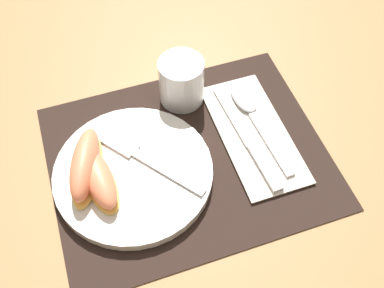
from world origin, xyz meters
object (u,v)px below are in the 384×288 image
(fork, at_px, (139,155))
(citrus_wedge_0, at_px, (85,165))
(plate, at_px, (133,173))
(knife, at_px, (248,138))
(spoon, at_px, (251,110))
(citrus_wedge_1, at_px, (98,178))
(juice_glass, at_px, (182,83))

(fork, distance_m, citrus_wedge_0, 0.08)
(plate, distance_m, knife, 0.18)
(spoon, xyz_separation_m, citrus_wedge_1, (-0.26, -0.06, 0.02))
(plate, bearing_deg, spoon, 14.65)
(juice_glass, relative_size, fork, 0.47)
(citrus_wedge_1, bearing_deg, knife, 2.58)
(plate, height_order, citrus_wedge_1, citrus_wedge_1)
(citrus_wedge_1, bearing_deg, juice_glass, 37.77)
(juice_glass, bearing_deg, citrus_wedge_1, -142.23)
(citrus_wedge_0, bearing_deg, juice_glass, 30.59)
(knife, distance_m, citrus_wedge_0, 0.25)
(knife, xyz_separation_m, citrus_wedge_0, (-0.24, 0.01, 0.03))
(juice_glass, xyz_separation_m, fork, (-0.10, -0.10, -0.02))
(juice_glass, height_order, knife, juice_glass)
(fork, bearing_deg, citrus_wedge_1, -157.69)
(juice_glass, xyz_separation_m, knife, (0.07, -0.12, -0.03))
(citrus_wedge_0, bearing_deg, knife, -2.82)
(knife, bearing_deg, juice_glass, 120.73)
(knife, xyz_separation_m, fork, (-0.17, 0.02, 0.01))
(juice_glass, bearing_deg, citrus_wedge_0, -149.41)
(juice_glass, bearing_deg, fork, -134.65)
(knife, height_order, fork, fork)
(fork, height_order, citrus_wedge_1, citrus_wedge_1)
(juice_glass, height_order, fork, juice_glass)
(juice_glass, distance_m, spoon, 0.12)
(plate, xyz_separation_m, citrus_wedge_0, (-0.06, 0.02, 0.03))
(spoon, bearing_deg, citrus_wedge_0, -172.16)
(plate, relative_size, citrus_wedge_0, 1.78)
(spoon, bearing_deg, juice_glass, 144.82)
(plate, height_order, juice_glass, juice_glass)
(plate, relative_size, fork, 1.37)
(citrus_wedge_0, relative_size, citrus_wedge_1, 1.10)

